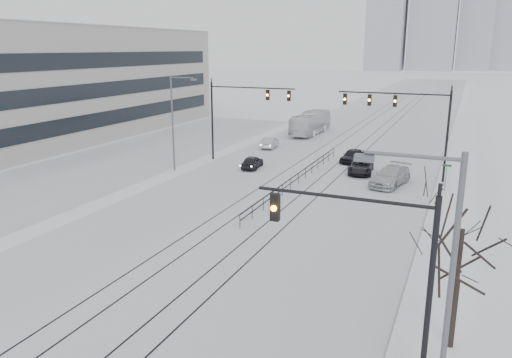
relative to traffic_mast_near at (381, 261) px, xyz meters
The scene contains 21 objects.
road 55.26m from the traffic_mast_near, 101.30° to the left, with size 22.00×260.00×0.02m, color silver.
sidewalk_east 54.26m from the traffic_mast_near, 87.13° to the left, with size 5.00×260.00×0.16m, color white.
curb 54.19m from the traffic_mast_near, 89.72° to the left, with size 0.10×260.00×0.12m, color gray.
parking_strip 42.54m from the traffic_mast_near, 136.71° to the left, with size 14.00×60.00×0.03m, color silver.
tram_rails 35.96m from the traffic_mast_near, 107.60° to the left, with size 5.30×180.00×0.01m.
office_building 56.79m from the traffic_mast_near, 149.25° to the left, with size 20.20×62.20×14.11m.
skyline 268.96m from the traffic_mast_near, 91.23° to the left, with size 96.00×48.00×72.00m.
traffic_mast_near is the anchor object (origin of this frame).
traffic_mast_ne 29.14m from the traffic_mast_near, 95.19° to the left, with size 9.60×0.37×8.00m.
traffic_mast_nw 35.69m from the traffic_mast_near, 122.77° to the left, with size 9.10×0.37×8.00m.
street_light_east 3.61m from the traffic_mast_near, 57.45° to the right, with size 2.73×0.25×9.00m.
street_light_west 33.24m from the traffic_mast_near, 133.76° to the left, with size 2.73×0.25×9.00m.
bare_tree 3.85m from the traffic_mast_near, 51.24° to the left, with size 4.40×4.40×6.10m.
median_fence 26.62m from the traffic_mast_near, 114.20° to the left, with size 0.06×24.00×1.00m.
street_sign 26.19m from the traffic_mast_near, 87.77° to the left, with size 0.70×0.06×2.40m.
sedan_sb_inner 32.65m from the traffic_mast_near, 121.14° to the left, with size 1.47×3.66×1.25m, color black.
sedan_sb_outer 42.55m from the traffic_mast_near, 116.55° to the left, with size 1.33×3.83×1.26m, color #A1A5A8.
sedan_nb_front 30.83m from the traffic_mast_near, 102.44° to the left, with size 2.10×4.56×1.27m, color black.
sedan_nb_right 27.18m from the traffic_mast_near, 97.34° to the left, with size 2.21×5.43×1.58m, color #AFB4B7.
sedan_nb_far 35.46m from the traffic_mast_near, 103.74° to the left, with size 1.61×3.99×1.36m, color black.
box_truck 52.44m from the traffic_mast_near, 109.51° to the left, with size 2.49×10.64×2.96m, color silver.
Camera 1 is at (12.98, -9.73, 11.42)m, focal length 35.00 mm.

